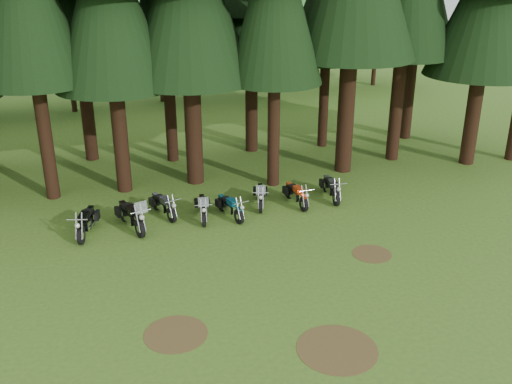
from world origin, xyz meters
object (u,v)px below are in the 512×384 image
(motorcycle_0, at_px, (86,223))
(motorcycle_6, at_px, (296,195))
(motorcycle_5, at_px, (260,196))
(motorcycle_1, at_px, (131,217))
(motorcycle_4, at_px, (230,207))
(motorcycle_2, at_px, (163,206))
(motorcycle_3, at_px, (203,208))
(motorcycle_7, at_px, (331,189))

(motorcycle_0, height_order, motorcycle_6, motorcycle_0)
(motorcycle_5, xyz_separation_m, motorcycle_6, (1.49, -0.34, 0.00))
(motorcycle_1, xyz_separation_m, motorcycle_4, (3.92, -0.09, -0.10))
(motorcycle_6, bearing_deg, motorcycle_2, 170.84)
(motorcycle_3, height_order, motorcycle_5, motorcycle_3)
(motorcycle_2, bearing_deg, motorcycle_3, -43.25)
(motorcycle_0, relative_size, motorcycle_2, 1.08)
(motorcycle_2, height_order, motorcycle_5, motorcycle_5)
(motorcycle_2, xyz_separation_m, motorcycle_4, (2.55, -0.96, -0.01))
(motorcycle_0, height_order, motorcycle_7, motorcycle_0)
(motorcycle_2, relative_size, motorcycle_3, 0.98)
(motorcycle_4, xyz_separation_m, motorcycle_6, (3.02, 0.37, 0.01))
(motorcycle_3, bearing_deg, motorcycle_4, -0.32)
(motorcycle_1, bearing_deg, motorcycle_0, 163.03)
(motorcycle_7, bearing_deg, motorcycle_2, -174.55)
(motorcycle_0, distance_m, motorcycle_7, 10.33)
(motorcycle_6, bearing_deg, motorcycle_3, 179.31)
(motorcycle_3, xyz_separation_m, motorcycle_6, (4.10, 0.17, -0.01))
(motorcycle_5, relative_size, motorcycle_7, 0.92)
(motorcycle_6, xyz_separation_m, motorcycle_7, (1.70, 0.16, 0.02))
(motorcycle_4, xyz_separation_m, motorcycle_5, (1.52, 0.71, 0.01))
(motorcycle_1, relative_size, motorcycle_5, 1.20)
(motorcycle_1, bearing_deg, motorcycle_7, -11.62)
(motorcycle_3, height_order, motorcycle_7, motorcycle_3)
(motorcycle_3, xyz_separation_m, motorcycle_7, (5.80, 0.34, 0.02))
(motorcycle_0, bearing_deg, motorcycle_4, 14.50)
(motorcycle_4, bearing_deg, motorcycle_5, 11.75)
(motorcycle_5, relative_size, motorcycle_6, 0.97)
(motorcycle_3, height_order, motorcycle_4, motorcycle_3)
(motorcycle_0, relative_size, motorcycle_1, 0.91)
(motorcycle_6, relative_size, motorcycle_7, 0.95)
(motorcycle_0, distance_m, motorcycle_2, 3.16)
(motorcycle_5, bearing_deg, motorcycle_2, -165.89)
(motorcycle_1, bearing_deg, motorcycle_3, -12.46)
(motorcycle_4, distance_m, motorcycle_5, 1.68)
(motorcycle_2, height_order, motorcycle_6, same)
(motorcycle_2, xyz_separation_m, motorcycle_6, (5.56, -0.59, -0.00))
(motorcycle_2, height_order, motorcycle_7, motorcycle_7)
(motorcycle_0, relative_size, motorcycle_6, 1.06)
(motorcycle_3, bearing_deg, motorcycle_0, -169.68)
(motorcycle_0, relative_size, motorcycle_4, 1.11)
(motorcycle_3, distance_m, motorcycle_7, 5.81)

